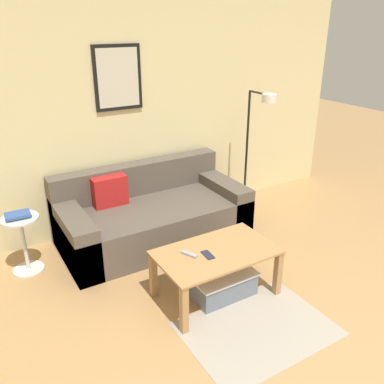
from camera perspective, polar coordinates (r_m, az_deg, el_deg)
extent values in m
cube|color=beige|center=(4.62, -7.33, 10.80)|extent=(5.60, 0.06, 2.55)
cube|color=black|center=(4.42, -10.36, 15.50)|extent=(0.51, 0.02, 0.66)
cube|color=beige|center=(4.41, -10.32, 15.48)|extent=(0.44, 0.01, 0.59)
cube|color=#A39989|center=(3.41, 9.20, -18.42)|extent=(1.15, 0.83, 0.01)
cube|color=brown|center=(4.45, -5.32, -4.23)|extent=(1.97, 0.98, 0.42)
cube|color=brown|center=(4.61, -7.61, 1.98)|extent=(1.97, 0.20, 0.35)
cube|color=brown|center=(4.17, -16.17, -6.16)|extent=(0.24, 0.98, 0.54)
cube|color=brown|center=(4.82, 3.96, -1.16)|extent=(0.24, 0.98, 0.54)
cube|color=red|center=(4.34, -11.45, 0.11)|extent=(0.36, 0.14, 0.32)
cube|color=#AD7F4C|center=(3.48, 3.43, -8.42)|extent=(1.02, 0.61, 0.02)
cube|color=#AD7F4C|center=(3.22, -1.13, -16.20)|extent=(0.06, 0.06, 0.42)
cube|color=#AD7F4C|center=(3.68, 11.95, -11.08)|extent=(0.06, 0.06, 0.42)
cube|color=#AD7F4C|center=(3.60, -5.46, -11.49)|extent=(0.06, 0.06, 0.42)
cube|color=#AD7F4C|center=(4.02, 6.82, -7.53)|extent=(0.06, 0.06, 0.42)
cube|color=slate|center=(3.67, 4.19, -12.79)|extent=(0.54, 0.34, 0.20)
cube|color=silver|center=(3.61, 4.24, -11.38)|extent=(0.57, 0.36, 0.02)
cylinder|color=black|center=(5.34, 7.26, -1.85)|extent=(0.22, 0.22, 0.02)
cylinder|color=black|center=(5.07, 7.68, 5.73)|extent=(0.03, 0.03, 1.46)
cylinder|color=black|center=(4.78, 9.44, 13.55)|extent=(0.02, 0.34, 0.02)
cylinder|color=white|center=(4.66, 10.78, 12.83)|extent=(0.16, 0.16, 0.09)
cylinder|color=silver|center=(4.32, -21.91, -9.98)|extent=(0.29, 0.29, 0.01)
cylinder|color=silver|center=(4.19, -22.47, -6.82)|extent=(0.04, 0.04, 0.53)
cylinder|color=silver|center=(4.07, -23.05, -3.44)|extent=(0.34, 0.34, 0.02)
cube|color=#387F4C|center=(4.07, -23.07, -3.15)|extent=(0.20, 0.13, 0.02)
cube|color=#335199|center=(4.05, -23.28, -2.95)|extent=(0.23, 0.17, 0.03)
cube|color=#99999E|center=(3.41, -0.38, -8.71)|extent=(0.10, 0.15, 0.02)
cube|color=#1E2338|center=(3.41, 2.23, -8.81)|extent=(0.08, 0.14, 0.01)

